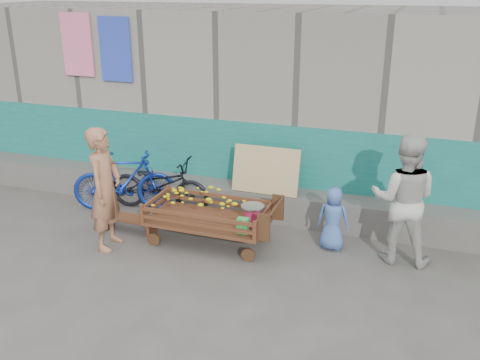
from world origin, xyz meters
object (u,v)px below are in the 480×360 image
(woman, at_px, (403,199))
(child, at_px, (333,218))
(vendor_man, at_px, (105,189))
(bicycle_blue, at_px, (125,181))
(bicycle_dark, at_px, (159,184))
(banana_cart, at_px, (206,209))
(bench, at_px, (129,220))

(woman, relative_size, child, 1.91)
(woman, distance_m, child, 0.95)
(vendor_man, relative_size, bicycle_blue, 1.03)
(woman, relative_size, bicycle_dark, 1.03)
(woman, xyz_separation_m, bicycle_dark, (-3.66, 0.43, -0.42))
(banana_cart, relative_size, woman, 1.06)
(bench, distance_m, woman, 3.81)
(child, height_order, bicycle_blue, bicycle_blue)
(child, bearing_deg, bicycle_blue, -1.02)
(vendor_man, distance_m, bicycle_blue, 1.28)
(banana_cart, bearing_deg, vendor_man, -156.88)
(child, height_order, bicycle_dark, child)
(vendor_man, relative_size, bicycle_dark, 1.02)
(vendor_man, height_order, child, vendor_man)
(bicycle_dark, bearing_deg, vendor_man, 172.74)
(bench, xyz_separation_m, vendor_man, (-0.01, -0.50, 0.67))
(vendor_man, bearing_deg, bench, -7.97)
(banana_cart, relative_size, bicycle_blue, 1.10)
(banana_cart, distance_m, bicycle_blue, 1.76)
(banana_cart, bearing_deg, child, 14.18)
(woman, relative_size, bicycle_blue, 1.04)
(vendor_man, bearing_deg, woman, -82.79)
(bench, relative_size, vendor_man, 0.54)
(vendor_man, bearing_deg, bicycle_blue, 13.86)
(bicycle_blue, bearing_deg, woman, -113.39)
(vendor_man, height_order, bicycle_dark, vendor_man)
(vendor_man, distance_m, woman, 3.84)
(woman, distance_m, bicycle_dark, 3.71)
(bench, distance_m, vendor_man, 0.83)
(child, bearing_deg, woman, -179.00)
(banana_cart, xyz_separation_m, bicycle_dark, (-1.14, 0.82, -0.09))
(vendor_man, bearing_deg, banana_cart, -73.37)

